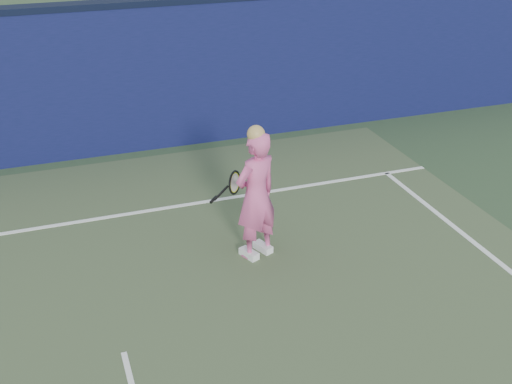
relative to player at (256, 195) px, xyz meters
name	(u,v)px	position (x,y,z in m)	size (l,w,h in m)	color
backstop_wall	(66,87)	(-1.94, 4.13, 0.39)	(24.00, 0.40, 2.50)	#0D1239
wall_cap	(55,8)	(-1.94, 4.13, 1.69)	(24.00, 0.42, 0.10)	black
player	(256,195)	(0.00, 0.00, 0.00)	(0.73, 0.61, 1.79)	#DC5594
racket	(233,184)	(-0.17, 0.43, -0.01)	(0.54, 0.37, 0.33)	black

